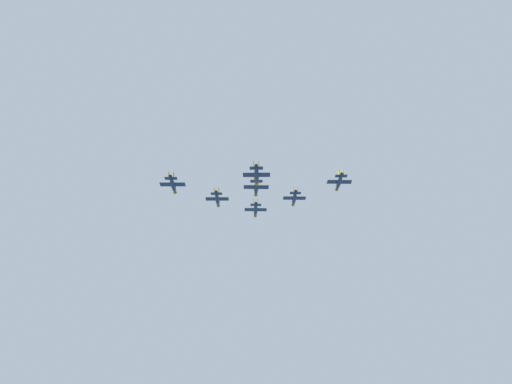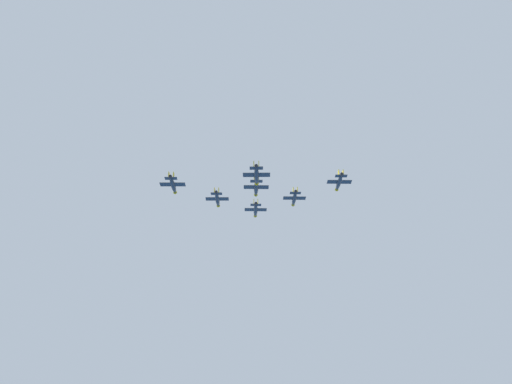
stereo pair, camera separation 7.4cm
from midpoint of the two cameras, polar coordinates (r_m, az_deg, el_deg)
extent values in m
ellipsoid|color=#2D3338|center=(273.88, -0.03, -1.77)|extent=(13.83, 7.53, 1.84)
cone|color=gold|center=(281.23, -0.07, -2.41)|extent=(2.32, 2.18, 1.57)
ellipsoid|color=#334751|center=(277.05, -0.05, -1.90)|extent=(2.81, 2.26, 1.07)
cube|color=#2D3338|center=(273.19, -0.03, -1.73)|extent=(7.17, 10.68, 0.18)
cube|color=gold|center=(273.16, -1.00, -1.71)|extent=(2.98, 1.86, 0.22)
cube|color=gold|center=(273.33, 0.93, -1.73)|extent=(2.98, 1.86, 0.22)
cube|color=#2D3338|center=(268.37, -0.01, -1.26)|extent=(4.06, 5.40, 0.18)
cube|color=gold|center=(269.15, -0.21, -1.03)|extent=(1.97, 1.06, 2.66)
cube|color=gold|center=(269.19, 0.19, -1.03)|extent=(1.97, 1.06, 2.66)
cylinder|color=black|center=(266.95, 0.00, -1.13)|extent=(1.46, 1.59, 1.29)
ellipsoid|color=#2D3338|center=(254.92, -3.77, -0.72)|extent=(13.56, 7.04, 1.79)
cone|color=gold|center=(262.00, -3.67, -1.42)|extent=(2.24, 2.10, 1.52)
ellipsoid|color=#334751|center=(257.99, -3.73, -0.86)|extent=(2.73, 2.16, 1.05)
cube|color=#2D3338|center=(254.25, -3.78, -0.68)|extent=(6.79, 10.42, 0.18)
cube|color=gold|center=(254.62, -4.79, -0.67)|extent=(2.92, 1.75, 0.22)
cube|color=gold|center=(254.00, -2.78, -0.66)|extent=(2.92, 1.75, 0.22)
cube|color=#2D3338|center=(249.61, -3.86, -0.17)|extent=(3.87, 5.26, 0.18)
cube|color=gold|center=(250.47, -4.05, 0.08)|extent=(1.93, 0.99, 2.59)
cube|color=gold|center=(250.34, -3.64, 0.08)|extent=(1.93, 0.99, 2.59)
cylinder|color=black|center=(248.24, -3.88, -0.02)|extent=(1.40, 1.54, 1.26)
ellipsoid|color=#2D3338|center=(255.31, 3.75, -0.64)|extent=(13.21, 7.22, 1.76)
cone|color=gold|center=(262.25, 3.61, -1.33)|extent=(2.22, 2.09, 1.50)
ellipsoid|color=#334751|center=(258.32, 3.69, -0.79)|extent=(2.68, 2.17, 1.03)
cube|color=#2D3338|center=(254.65, 3.76, -0.60)|extent=(6.86, 10.20, 0.18)
cube|color=gold|center=(254.33, 2.78, -0.58)|extent=(2.85, 1.78, 0.21)
cube|color=gold|center=(255.09, 4.75, -0.60)|extent=(2.85, 1.78, 0.21)
cube|color=#2D3338|center=(250.11, 3.86, -0.10)|extent=(3.89, 5.16, 0.18)
cube|color=gold|center=(250.82, 3.65, 0.14)|extent=(1.88, 1.02, 2.54)
cube|color=gold|center=(250.97, 4.05, 0.14)|extent=(1.88, 1.02, 2.54)
cylinder|color=black|center=(248.77, 3.89, 0.04)|extent=(1.40, 1.52, 1.23)
ellipsoid|color=#2D3338|center=(237.67, -8.08, 0.68)|extent=(13.79, 7.19, 1.82)
cone|color=gold|center=(244.75, -7.84, -0.12)|extent=(2.28, 2.14, 1.55)
ellipsoid|color=#334751|center=(240.75, -7.97, 0.50)|extent=(2.77, 2.21, 1.06)
cube|color=#2D3338|center=(237.00, -8.10, 0.73)|extent=(6.92, 10.60, 0.18)
cube|color=gold|center=(237.71, -9.19, 0.74)|extent=(2.97, 1.79, 0.22)
cube|color=gold|center=(236.41, -7.00, 0.75)|extent=(2.97, 1.79, 0.22)
cube|color=#2D3338|center=(232.38, -8.27, 1.32)|extent=(3.94, 5.35, 0.18)
cube|color=gold|center=(233.34, -8.46, 1.58)|extent=(1.96, 1.01, 2.64)
cube|color=gold|center=(233.08, -8.01, 1.58)|extent=(1.96, 1.01, 2.64)
cylinder|color=black|center=(231.01, -8.32, 1.49)|extent=(1.43, 1.57, 1.28)
ellipsoid|color=#2D3338|center=(238.69, 8.09, 0.93)|extent=(13.28, 7.16, 1.77)
cone|color=gold|center=(245.51, 7.83, 0.15)|extent=(2.22, 2.09, 1.50)
ellipsoid|color=#334751|center=(241.66, 7.98, 0.76)|extent=(2.69, 2.16, 1.03)
cube|color=#2D3338|center=(238.04, 8.11, 0.98)|extent=(6.84, 10.25, 0.18)
cube|color=gold|center=(237.41, 7.06, 1.00)|extent=(2.86, 1.77, 0.21)
cube|color=gold|center=(238.78, 9.16, 0.98)|extent=(2.86, 1.77, 0.21)
cube|color=#2D3338|center=(233.58, 8.29, 1.55)|extent=(3.88, 5.18, 0.18)
cube|color=gold|center=(234.25, 8.05, 1.80)|extent=(1.89, 1.01, 2.55)
cube|color=gold|center=(234.53, 8.47, 1.80)|extent=(1.89, 1.01, 2.55)
cylinder|color=black|center=(232.27, 8.34, 1.72)|extent=(1.40, 1.53, 1.24)
ellipsoid|color=#2D3338|center=(235.05, 0.02, 0.43)|extent=(13.49, 7.31, 1.80)
cone|color=gold|center=(242.10, -0.01, -0.37)|extent=(2.26, 2.12, 1.53)
ellipsoid|color=#334751|center=(238.12, 0.01, 0.25)|extent=(2.73, 2.20, 1.05)
cube|color=#2D3338|center=(234.38, 0.03, 0.48)|extent=(6.96, 10.41, 0.18)
cube|color=gold|center=(234.37, -1.07, 0.50)|extent=(2.91, 1.80, 0.22)
cube|color=gold|center=(234.52, 1.12, 0.48)|extent=(2.91, 1.80, 0.22)
cube|color=#2D3338|center=(229.77, 0.05, 1.06)|extent=(3.95, 5.27, 0.18)
cube|color=gold|center=(230.58, -0.18, 1.32)|extent=(1.92, 1.03, 2.59)
cube|color=gold|center=(230.61, 0.27, 1.31)|extent=(1.92, 1.03, 2.59)
cylinder|color=black|center=(228.41, 0.06, 1.22)|extent=(1.42, 1.55, 1.26)
ellipsoid|color=#2D3338|center=(215.42, 0.06, 1.62)|extent=(13.61, 6.95, 1.80)
cone|color=gold|center=(222.40, 0.08, 0.72)|extent=(2.24, 2.09, 1.53)
ellipsoid|color=#334751|center=(218.47, 0.07, 1.41)|extent=(2.73, 2.15, 1.05)
cube|color=#2D3338|center=(214.75, 0.06, 1.68)|extent=(6.73, 10.44, 0.18)
cube|color=gold|center=(214.86, -1.14, 1.68)|extent=(2.92, 1.73, 0.22)
cube|color=gold|center=(214.77, 1.26, 1.70)|extent=(2.92, 1.73, 0.22)
cube|color=#2D3338|center=(210.19, 0.04, 2.34)|extent=(3.84, 5.26, 0.18)
cube|color=gold|center=(211.05, -0.20, 2.61)|extent=(1.94, 0.98, 2.59)
cube|color=gold|center=(211.03, 0.29, 2.62)|extent=(1.94, 0.98, 2.59)
cylinder|color=black|center=(208.85, 0.04, 2.53)|extent=(1.40, 1.54, 1.26)
camera|label=1|loc=(0.04, -89.99, 0.00)|focal=41.13mm
camera|label=2|loc=(0.04, 90.01, 0.00)|focal=41.13mm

